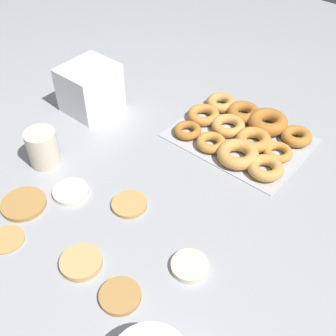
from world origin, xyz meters
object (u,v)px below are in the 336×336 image
Objects in this scene: pancake_0 at (129,204)px; pancake_3 at (120,296)px; pancake_1 at (24,204)px; pancake_4 at (6,239)px; donut_tray at (243,133)px; pancake_5 at (71,192)px; paper_cup at (43,148)px; container_stack at (90,88)px; pancake_6 at (190,266)px; pancake_2 at (81,262)px.

pancake_3 reaches higher than pancake_0.
pancake_4 is (-0.06, 0.09, -0.00)m from pancake_1.
pancake_1 is 0.62m from donut_tray.
pancake_0 is at bearing 80.46° from donut_tray.
pancake_5 is 0.15m from paper_cup.
pancake_3 is at bearing 142.20° from container_stack.
pancake_1 is 0.10m from pancake_4.
donut_tray is at bearing -99.54° from pancake_0.
pancake_5 is 0.24× the size of donut_tray.
donut_tray reaches higher than pancake_6.
pancake_2 is 1.07× the size of pancake_3.
pancake_5 is at bearing 24.88° from pancake_0.
pancake_3 is 0.68m from container_stack.
pancake_0 is 1.02× the size of pancake_3.
donut_tray is at bearing -115.01° from pancake_1.
pancake_1 is at bearing 122.56° from paper_cup.
pancake_1 is at bearing -3.92° from pancake_3.
pancake_3 is 0.30m from pancake_4.
pancake_2 is at bearing 174.64° from pancake_1.
paper_cup is at bearing -1.59° from pancake_6.
pancake_4 is 0.51× the size of container_stack.
pancake_2 is at bearing 153.99° from paper_cup.
pancake_3 is at bearing 160.17° from paper_cup.
paper_cup reaches higher than pancake_6.
pancake_5 is at bearing 3.14° from pancake_6.
pancake_6 reaches higher than pancake_5.
container_stack reaches higher than pancake_4.
donut_tray is (-0.21, -0.65, 0.01)m from pancake_4.
pancake_6 is (-0.06, -0.14, 0.00)m from pancake_3.
pancake_3 is at bearing -167.86° from pancake_4.
pancake_0 is at bearing 149.20° from container_stack.
donut_tray is 3.69× the size of paper_cup.
container_stack is (0.18, -0.39, 0.06)m from pancake_1.
container_stack is at bearing -65.20° from pancake_1.
pancake_1 is 0.43m from container_stack.
pancake_5 is (0.14, 0.07, 0.00)m from pancake_0.
pancake_0 is at bearing -118.84° from pancake_4.
container_stack reaches higher than paper_cup.
paper_cup is at bearing -57.35° from pancake_4.
pancake_6 is 0.66m from container_stack.
pancake_0 is 0.23m from pancake_6.
pancake_1 is at bearing 60.83° from pancake_5.
pancake_5 is at bearing -22.72° from pancake_3.
paper_cup is (0.50, -0.01, 0.04)m from pancake_6.
pancake_2 is 0.58× the size of container_stack.
pancake_3 is 0.60m from donut_tray.
donut_tray is (-0.26, -0.56, 0.01)m from pancake_1.
pancake_6 is at bearing 178.41° from paper_cup.
pancake_0 is 0.80× the size of pancake_1.
pancake_5 is 0.38m from container_stack.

